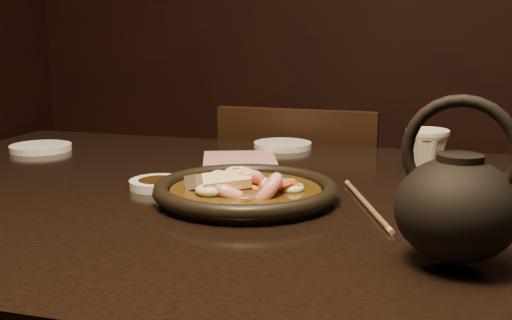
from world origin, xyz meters
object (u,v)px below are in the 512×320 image
(table, at_px, (329,251))
(chair, at_px, (305,251))
(plate, at_px, (246,191))
(tea_cup, at_px, (427,148))
(teapot, at_px, (458,204))

(table, relative_size, chair, 1.96)
(plate, bearing_deg, tea_cup, 50.38)
(plate, xyz_separation_m, teapot, (0.29, -0.18, 0.05))
(table, relative_size, tea_cup, 20.69)
(table, bearing_deg, tea_cup, 64.52)
(tea_cup, bearing_deg, plate, -129.62)
(chair, xyz_separation_m, tea_cup, (0.29, -0.35, 0.34))
(table, relative_size, teapot, 9.02)
(plate, bearing_deg, teapot, -31.72)
(tea_cup, bearing_deg, chair, 129.99)
(table, xyz_separation_m, plate, (-0.12, -0.03, 0.09))
(table, bearing_deg, plate, -165.09)
(teapot, bearing_deg, table, 137.13)
(table, xyz_separation_m, tea_cup, (0.13, 0.26, 0.12))
(chair, distance_m, plate, 0.72)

